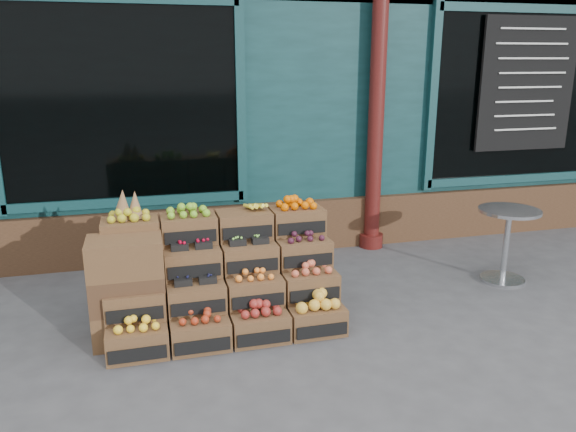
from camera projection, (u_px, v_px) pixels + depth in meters
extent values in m
plane|color=#454548|center=(333.00, 335.00, 4.63)|extent=(60.00, 60.00, 0.00)
cube|color=#103739|center=(228.00, 46.00, 8.83)|extent=(12.00, 6.00, 4.80)
cube|color=#103739|center=(270.00, 124.00, 6.32)|extent=(12.00, 0.12, 3.00)
cube|color=#482E1C|center=(272.00, 227.00, 6.58)|extent=(12.00, 0.18, 0.60)
cube|color=black|center=(121.00, 104.00, 5.80)|extent=(2.40, 0.06, 2.00)
cube|color=black|center=(522.00, 97.00, 6.97)|extent=(2.40, 0.06, 2.00)
cylinder|color=#4E1412|center=(376.00, 114.00, 6.40)|extent=(0.18, 0.18, 3.20)
cube|color=black|center=(527.00, 85.00, 6.86)|extent=(1.30, 0.04, 1.60)
cube|color=brown|center=(137.00, 341.00, 4.30)|extent=(0.46, 0.32, 0.23)
cube|color=black|center=(138.00, 355.00, 4.15)|extent=(0.42, 0.02, 0.10)
cube|color=yellow|center=(136.00, 323.00, 4.26)|extent=(0.37, 0.25, 0.07)
cube|color=brown|center=(200.00, 333.00, 4.42)|extent=(0.46, 0.32, 0.23)
cube|color=black|center=(203.00, 346.00, 4.27)|extent=(0.42, 0.02, 0.10)
cube|color=#9E2D15|center=(199.00, 316.00, 4.38)|extent=(0.37, 0.25, 0.07)
cube|color=brown|center=(260.00, 326.00, 4.54)|extent=(0.46, 0.32, 0.23)
cube|color=black|center=(264.00, 338.00, 4.39)|extent=(0.42, 0.02, 0.10)
cube|color=maroon|center=(259.00, 308.00, 4.50)|extent=(0.37, 0.25, 0.09)
cube|color=brown|center=(316.00, 319.00, 4.66)|extent=(0.46, 0.32, 0.23)
cube|color=black|center=(322.00, 331.00, 4.51)|extent=(0.42, 0.02, 0.10)
cube|color=gold|center=(316.00, 300.00, 4.62)|extent=(0.37, 0.25, 0.11)
cube|color=brown|center=(135.00, 303.00, 4.42)|extent=(0.46, 0.32, 0.23)
cube|color=black|center=(135.00, 315.00, 4.27)|extent=(0.42, 0.02, 0.10)
cube|color=#A3A34F|center=(133.00, 285.00, 4.38)|extent=(0.37, 0.25, 0.08)
cube|color=brown|center=(196.00, 297.00, 4.54)|extent=(0.46, 0.32, 0.23)
cube|color=black|center=(199.00, 308.00, 4.39)|extent=(0.42, 0.02, 0.10)
cube|color=black|center=(195.00, 282.00, 4.50)|extent=(0.37, 0.25, 0.03)
cube|color=brown|center=(254.00, 290.00, 4.66)|extent=(0.46, 0.32, 0.23)
cube|color=black|center=(259.00, 301.00, 4.51)|extent=(0.42, 0.02, 0.10)
cube|color=orange|center=(254.00, 274.00, 4.62)|extent=(0.37, 0.25, 0.06)
cube|color=brown|center=(309.00, 285.00, 4.78)|extent=(0.46, 0.32, 0.23)
cube|color=black|center=(315.00, 295.00, 4.63)|extent=(0.42, 0.02, 0.10)
cube|color=#D1593B|center=(309.00, 268.00, 4.74)|extent=(0.37, 0.25, 0.07)
cube|color=brown|center=(133.00, 267.00, 4.54)|extent=(0.46, 0.32, 0.23)
cube|color=black|center=(133.00, 277.00, 4.38)|extent=(0.42, 0.02, 0.10)
cube|color=red|center=(131.00, 249.00, 4.50)|extent=(0.37, 0.25, 0.08)
cube|color=brown|center=(192.00, 262.00, 4.66)|extent=(0.46, 0.32, 0.23)
cube|color=black|center=(195.00, 272.00, 4.51)|extent=(0.42, 0.02, 0.10)
cube|color=#AE0523|center=(192.00, 247.00, 4.62)|extent=(0.37, 0.25, 0.03)
cube|color=brown|center=(249.00, 257.00, 4.78)|extent=(0.46, 0.32, 0.23)
cube|color=black|center=(253.00, 266.00, 4.63)|extent=(0.42, 0.02, 0.10)
cube|color=#89D750|center=(249.00, 242.00, 4.74)|extent=(0.37, 0.25, 0.03)
cube|color=brown|center=(303.00, 252.00, 4.90)|extent=(0.46, 0.32, 0.23)
cube|color=black|center=(309.00, 261.00, 4.75)|extent=(0.42, 0.02, 0.10)
cube|color=#3B1425|center=(303.00, 236.00, 4.86)|extent=(0.37, 0.25, 0.06)
cube|color=brown|center=(130.00, 233.00, 4.66)|extent=(0.46, 0.32, 0.23)
cube|color=black|center=(131.00, 242.00, 4.50)|extent=(0.42, 0.02, 0.10)
cube|color=gold|center=(129.00, 215.00, 4.61)|extent=(0.37, 0.25, 0.08)
cube|color=brown|center=(189.00, 229.00, 4.78)|extent=(0.46, 0.32, 0.23)
cube|color=black|center=(191.00, 237.00, 4.63)|extent=(0.42, 0.02, 0.10)
cube|color=#75B425|center=(188.00, 211.00, 4.74)|extent=(0.37, 0.25, 0.08)
cube|color=brown|center=(244.00, 224.00, 4.90)|extent=(0.46, 0.32, 0.23)
cube|color=black|center=(248.00, 233.00, 4.75)|extent=(0.42, 0.02, 0.10)
cube|color=yellow|center=(244.00, 208.00, 4.86)|extent=(0.37, 0.25, 0.07)
cube|color=brown|center=(297.00, 220.00, 5.02)|extent=(0.46, 0.32, 0.23)
cube|color=black|center=(302.00, 228.00, 4.87)|extent=(0.42, 0.02, 0.10)
cube|color=#E55F00|center=(297.00, 203.00, 4.98)|extent=(0.37, 0.25, 0.08)
cube|color=#482E1C|center=(226.00, 319.00, 4.66)|extent=(1.90, 0.34, 0.23)
cube|color=#482E1C|center=(222.00, 297.00, 4.81)|extent=(1.90, 0.34, 0.46)
cube|color=#482E1C|center=(219.00, 276.00, 4.96)|extent=(1.90, 0.34, 0.69)
cone|color=olive|center=(123.00, 204.00, 4.58)|extent=(0.16, 0.16, 0.27)
cone|color=olive|center=(135.00, 205.00, 4.64)|extent=(0.14, 0.14, 0.23)
cube|color=brown|center=(131.00, 323.00, 4.53)|extent=(0.58, 0.40, 0.29)
cube|color=#482E1C|center=(128.00, 290.00, 4.45)|extent=(0.58, 0.40, 0.29)
cube|color=brown|center=(125.00, 256.00, 4.38)|extent=(0.58, 0.40, 0.29)
cylinder|color=silver|center=(502.00, 279.00, 5.77)|extent=(0.44, 0.44, 0.03)
cylinder|color=silver|center=(506.00, 246.00, 5.68)|extent=(0.06, 0.06, 0.73)
cylinder|color=silver|center=(510.00, 211.00, 5.58)|extent=(0.61, 0.61, 0.03)
imported|color=#1C6423|center=(85.00, 172.00, 6.66)|extent=(0.78, 0.67, 1.81)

